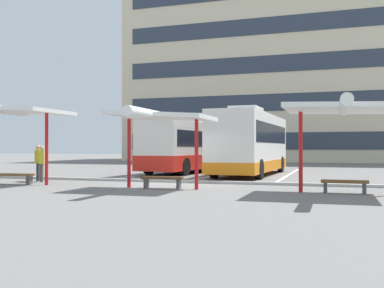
{
  "coord_description": "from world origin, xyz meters",
  "views": [
    {
      "loc": [
        6.5,
        -18.05,
        1.56
      ],
      "look_at": [
        -0.15,
        2.6,
        1.74
      ],
      "focal_mm": 41.58,
      "sensor_mm": 36.0,
      "label": 1
    }
  ],
  "objects": [
    {
      "name": "bench_0",
      "position": [
        -6.65,
        -2.3,
        0.34
      ],
      "size": [
        1.91,
        0.62,
        0.45
      ],
      "color": "brown",
      "rests_on": "ground"
    },
    {
      "name": "lane_stripe_2",
      "position": [
        3.97,
        7.73,
        0.0
      ],
      "size": [
        0.16,
        14.0,
        0.01
      ],
      "primitive_type": "cube",
      "color": "white",
      "rests_on": "ground"
    },
    {
      "name": "lane_stripe_1",
      "position": [
        0.0,
        7.73,
        0.0
      ],
      "size": [
        0.16,
        14.0,
        0.01
      ],
      "primitive_type": "cube",
      "color": "white",
      "rests_on": "ground"
    },
    {
      "name": "waiting_shelter_0",
      "position": [
        -6.65,
        -2.57,
        3.09
      ],
      "size": [
        4.4,
        5.13,
        3.35
      ],
      "color": "red",
      "rests_on": "ground"
    },
    {
      "name": "lane_stripe_0",
      "position": [
        -3.97,
        7.73,
        0.0
      ],
      "size": [
        0.16,
        14.0,
        0.01
      ],
      "primitive_type": "cube",
      "color": "white",
      "rests_on": "ground"
    },
    {
      "name": "waiting_shelter_1",
      "position": [
        0.2,
        -2.51,
        2.7
      ],
      "size": [
        3.77,
        4.29,
        2.96
      ],
      "color": "red",
      "rests_on": "ground"
    },
    {
      "name": "waiting_passenger_0",
      "position": [
        -6.74,
        -0.47,
        0.97
      ],
      "size": [
        0.4,
        0.53,
        1.68
      ],
      "color": "#33384C",
      "rests_on": "ground"
    },
    {
      "name": "platform_kerb",
      "position": [
        0.0,
        0.6,
        0.06
      ],
      "size": [
        44.0,
        0.24,
        0.12
      ],
      "primitive_type": "cube",
      "color": "#ADADA8",
      "rests_on": "ground"
    },
    {
      "name": "coach_bus_1",
      "position": [
        1.93,
        7.16,
        1.79
      ],
      "size": [
        2.93,
        10.13,
        3.78
      ],
      "color": "silver",
      "rests_on": "ground"
    },
    {
      "name": "waiting_passenger_1",
      "position": [
        -6.26,
        -0.85,
        0.95
      ],
      "size": [
        0.44,
        0.52,
        1.65
      ],
      "color": "brown",
      "rests_on": "ground"
    },
    {
      "name": "ground_plane",
      "position": [
        0.0,
        0.0,
        0.0
      ],
      "size": [
        160.0,
        160.0,
        0.0
      ],
      "primitive_type": "plane",
      "color": "slate"
    },
    {
      "name": "bench_1",
      "position": [
        0.2,
        -2.2,
        0.33
      ],
      "size": [
        1.62,
        0.57,
        0.45
      ],
      "color": "brown",
      "rests_on": "ground"
    },
    {
      "name": "coach_bus_0",
      "position": [
        -2.21,
        9.18,
        1.58
      ],
      "size": [
        3.62,
        10.91,
        3.45
      ],
      "color": "silver",
      "rests_on": "ground"
    },
    {
      "name": "bench_2",
      "position": [
        6.81,
        -2.0,
        0.33
      ],
      "size": [
        1.56,
        0.43,
        0.45
      ],
      "color": "brown",
      "rests_on": "ground"
    },
    {
      "name": "terminal_building",
      "position": [
        0.02,
        37.33,
        10.31
      ],
      "size": [
        35.06,
        15.9,
        23.37
      ],
      "color": "beige",
      "rests_on": "ground"
    },
    {
      "name": "waiting_shelter_2",
      "position": [
        6.81,
        -2.41,
        2.83
      ],
      "size": [
        3.91,
        4.93,
        3.05
      ],
      "color": "red",
      "rests_on": "ground"
    }
  ]
}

